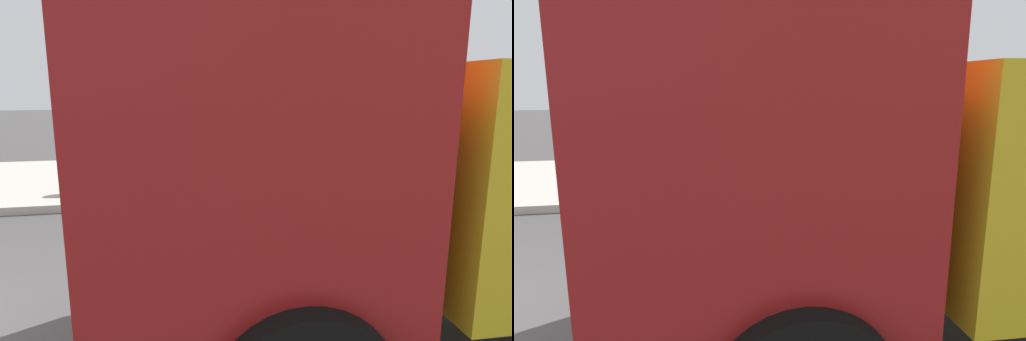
% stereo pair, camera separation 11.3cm
% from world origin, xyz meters
% --- Properties ---
extents(sidewalk_curb, '(36.00, 5.00, 0.15)m').
position_xyz_m(sidewalk_curb, '(0.00, 6.50, 0.07)').
color(sidewalk_curb, '#ADA89E').
rests_on(sidewalk_curb, ground).
extents(fire_hydrant, '(0.25, 0.57, 0.76)m').
position_xyz_m(fire_hydrant, '(0.30, 5.27, 0.55)').
color(fire_hydrant, red).
rests_on(fire_hydrant, sidewalk_curb).
extents(loose_tire, '(1.14, 0.71, 1.09)m').
position_xyz_m(loose_tire, '(0.46, 4.95, 0.70)').
color(loose_tire, black).
rests_on(loose_tire, sidewalk_curb).
extents(dump_truck_yellow, '(7.09, 3.01, 3.00)m').
position_xyz_m(dump_truck_yellow, '(4.69, -0.74, 1.61)').
color(dump_truck_yellow, gold).
rests_on(dump_truck_yellow, ground).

